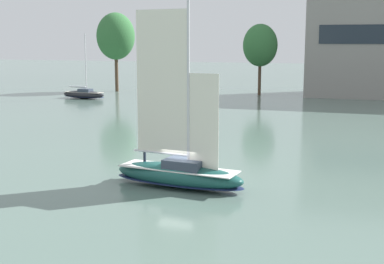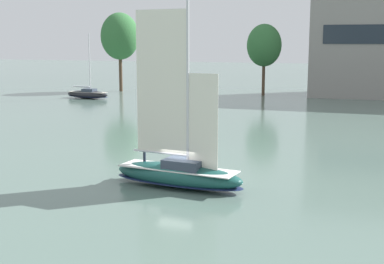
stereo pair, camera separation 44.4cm
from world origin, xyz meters
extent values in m
plane|color=slate|center=(0.00, 0.00, 0.00)|extent=(400.00, 400.00, 0.00)
cylinder|color=#4C3828|center=(-33.79, 60.78, 4.04)|extent=(0.65, 0.65, 8.08)
ellipsoid|color=#336B38|center=(-33.79, 60.78, 10.53)|extent=(7.27, 7.27, 8.89)
cylinder|color=#4C3828|center=(-6.20, 62.09, 3.41)|extent=(0.55, 0.55, 6.83)
ellipsoid|color=#336B38|center=(-6.20, 62.09, 8.89)|extent=(6.15, 6.15, 7.51)
ellipsoid|color=#194C47|center=(0.00, 0.00, 0.79)|extent=(9.59, 3.79, 1.59)
ellipsoid|color=#19234C|center=(0.00, 0.00, 0.36)|extent=(9.68, 3.82, 0.19)
cube|color=silver|center=(0.00, 0.00, 1.26)|extent=(8.42, 3.23, 0.06)
cube|color=#333D4C|center=(0.46, -0.06, 1.62)|extent=(2.83, 2.15, 0.65)
cylinder|color=silver|center=(0.74, -0.10, 7.12)|extent=(0.19, 0.19, 11.66)
cylinder|color=silver|center=(-1.34, 0.17, 2.22)|extent=(4.18, 0.70, 0.16)
cube|color=silver|center=(-1.18, 0.15, 7.00)|extent=(3.83, 0.52, 9.56)
cube|color=silver|center=(1.86, -0.24, 4.50)|extent=(2.04, 0.29, 6.41)
cylinder|color=#232838|center=(-2.74, 0.67, 1.71)|extent=(0.22, 0.22, 0.85)
cylinder|color=#262628|center=(-2.74, 0.67, 2.46)|extent=(0.38, 0.38, 0.65)
sphere|color=tan|center=(-2.74, 0.67, 2.91)|extent=(0.24, 0.24, 0.24)
ellipsoid|color=#232328|center=(-33.63, 47.45, 0.67)|extent=(8.03, 2.78, 1.34)
ellipsoid|color=#19234C|center=(-33.63, 47.45, 0.30)|extent=(8.11, 2.81, 0.16)
cube|color=#BCB7A8|center=(-33.63, 47.45, 1.07)|extent=(7.06, 2.36, 0.06)
cube|color=#333D4C|center=(-33.23, 47.42, 1.38)|extent=(2.32, 1.70, 0.55)
cylinder|color=silver|center=(-33.00, 47.41, 6.03)|extent=(0.16, 0.16, 9.86)
cylinder|color=silver|center=(-34.77, 47.54, 1.89)|extent=(3.55, 0.39, 0.13)
cylinder|color=white|center=(-34.77, 47.54, 1.98)|extent=(3.20, 0.45, 0.21)
camera|label=1|loc=(11.57, -33.11, 9.80)|focal=50.00mm
camera|label=2|loc=(12.00, -32.97, 9.80)|focal=50.00mm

